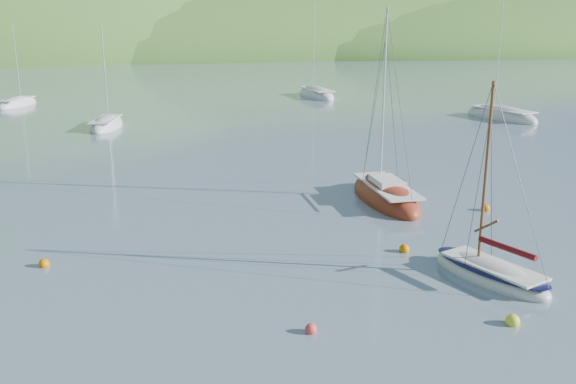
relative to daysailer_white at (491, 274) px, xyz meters
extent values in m
plane|color=slate|center=(-6.00, -2.68, -0.20)|extent=(700.00, 700.00, 0.00)
ellipsoid|color=#3B6225|center=(-6.00, 167.32, -0.20)|extent=(440.00, 110.00, 44.00)
ellipsoid|color=#3B6225|center=(84.00, 157.32, -0.20)|extent=(240.00, 100.00, 34.00)
ellipsoid|color=silver|center=(0.00, 0.01, -0.10)|extent=(3.79, 5.76, 1.33)
cube|color=silver|center=(0.04, -0.10, 0.38)|extent=(2.89, 4.47, 0.10)
cylinder|color=brown|center=(-0.23, 0.61, 3.95)|extent=(0.12, 0.12, 7.22)
ellipsoid|color=#0D0F34|center=(0.00, 0.01, 0.28)|extent=(3.74, 5.70, 0.23)
cylinder|color=maroon|center=(0.23, -0.60, 1.29)|extent=(1.15, 2.51, 0.24)
ellipsoid|color=maroon|center=(-0.11, 11.23, -0.05)|extent=(2.66, 7.73, 2.13)
cube|color=silver|center=(-0.11, 11.08, 0.70)|extent=(1.99, 6.03, 0.10)
cylinder|color=silver|center=(-0.11, 12.16, 5.49)|extent=(0.12, 0.12, 9.66)
cube|color=silver|center=(-0.11, 11.08, 0.94)|extent=(1.45, 2.16, 0.42)
cylinder|color=silver|center=(-0.11, 10.30, 1.61)|extent=(0.09, 3.71, 0.09)
ellipsoid|color=silver|center=(-16.54, 39.13, -0.06)|extent=(3.80, 7.31, 1.90)
cube|color=silver|center=(-16.57, 39.00, 0.61)|extent=(2.88, 5.69, 0.10)
cylinder|color=silver|center=(-16.37, 39.95, 4.75)|extent=(0.12, 0.12, 8.35)
ellipsoid|color=silver|center=(8.02, 56.19, -0.03)|extent=(4.05, 8.96, 2.35)
cube|color=silver|center=(8.04, 56.02, 0.79)|extent=(3.06, 6.98, 0.10)
cylinder|color=silver|center=(7.89, 57.22, 5.95)|extent=(0.12, 0.12, 10.40)
ellipsoid|color=silver|center=(-27.07, 56.07, -0.07)|extent=(4.78, 7.18, 1.85)
cube|color=silver|center=(-27.12, 55.95, 0.59)|extent=(3.65, 5.57, 0.10)
cylinder|color=silver|center=(-26.76, 56.82, 4.62)|extent=(0.12, 0.12, 8.14)
ellipsoid|color=silver|center=(21.51, 35.76, -0.03)|extent=(5.42, 9.02, 2.32)
cube|color=silver|center=(21.57, 35.60, 0.78)|extent=(4.13, 7.00, 0.10)
cylinder|color=silver|center=(21.21, 36.73, 5.85)|extent=(0.12, 0.12, 10.21)
sphere|color=yellow|center=(-1.28, -3.71, -0.08)|extent=(0.49, 0.49, 0.49)
sphere|color=#DD413C|center=(-8.11, -2.77, -0.08)|extent=(0.40, 0.40, 0.40)
sphere|color=orange|center=(4.44, 8.32, -0.08)|extent=(0.48, 0.48, 0.48)
sphere|color=orange|center=(-17.53, 5.22, -0.08)|extent=(0.44, 0.44, 0.44)
sphere|color=orange|center=(-2.20, 3.53, -0.08)|extent=(0.45, 0.45, 0.45)
camera|label=1|loc=(-13.07, -21.31, 10.04)|focal=40.00mm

